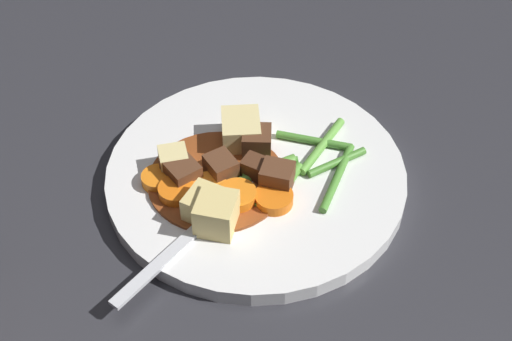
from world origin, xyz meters
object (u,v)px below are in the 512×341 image
object	(u,v)px
potato_chunk_0	(174,159)
meat_chunk_1	(221,168)
carrot_slice_1	(237,196)
potato_chunk_2	(241,131)
meat_chunk_0	(261,143)
meat_chunk_3	(181,172)
carrot_slice_0	(274,198)
dinner_plate	(256,176)
carrot_slice_2	(208,189)
meat_chunk_2	(277,177)
fork	(197,229)
meat_chunk_4	(259,169)
carrot_slice_4	(176,192)
carrot_slice_3	(158,179)
potato_chunk_3	(216,214)
potato_chunk_1	(203,205)

from	to	relation	value
potato_chunk_0	meat_chunk_1	xyz separation A→B (m)	(-0.04, 0.01, 0.00)
carrot_slice_1	potato_chunk_2	bearing A→B (deg)	-90.06
meat_chunk_0	meat_chunk_3	xyz separation A→B (m)	(0.07, 0.03, -0.00)
carrot_slice_0	dinner_plate	bearing A→B (deg)	-66.70
carrot_slice_2	meat_chunk_2	distance (m)	0.06
carrot_slice_0	potato_chunk_0	world-z (taller)	potato_chunk_0
fork	dinner_plate	bearing A→B (deg)	-123.27
dinner_plate	meat_chunk_4	xyz separation A→B (m)	(-0.00, 0.01, 0.02)
carrot_slice_4	fork	distance (m)	0.04
carrot_slice_2	carrot_slice_3	bearing A→B (deg)	-13.75
potato_chunk_3	carrot_slice_4	bearing A→B (deg)	-40.72
potato_chunk_1	potato_chunk_2	distance (m)	0.09
potato_chunk_0	fork	world-z (taller)	potato_chunk_0
dinner_plate	potato_chunk_0	xyz separation A→B (m)	(0.07, -0.00, 0.02)
meat_chunk_2	meat_chunk_4	xyz separation A→B (m)	(0.02, -0.01, -0.00)
meat_chunk_1	meat_chunk_3	distance (m)	0.03
potato_chunk_0	dinner_plate	bearing A→B (deg)	178.94
carrot_slice_1	potato_chunk_1	bearing A→B (deg)	30.50
meat_chunk_1	carrot_slice_4	bearing A→B (deg)	33.81
carrot_slice_3	potato_chunk_2	bearing A→B (deg)	-142.08
potato_chunk_2	meat_chunk_3	xyz separation A→B (m)	(0.05, 0.05, -0.00)
carrot_slice_0	potato_chunk_1	world-z (taller)	potato_chunk_1
carrot_slice_2	potato_chunk_1	size ratio (longest dim) A/B	1.05
meat_chunk_3	meat_chunk_4	bearing A→B (deg)	-174.95
potato_chunk_3	meat_chunk_3	xyz separation A→B (m)	(0.03, -0.05, -0.00)
potato_chunk_0	carrot_slice_1	bearing A→B (deg)	146.21
dinner_plate	potato_chunk_2	xyz separation A→B (m)	(0.01, -0.04, 0.02)
dinner_plate	carrot_slice_0	xyz separation A→B (m)	(-0.02, 0.04, 0.01)
carrot_slice_3	meat_chunk_3	bearing A→B (deg)	-169.42
meat_chunk_0	fork	distance (m)	0.10
carrot_slice_4	potato_chunk_0	world-z (taller)	potato_chunk_0
carrot_slice_1	meat_chunk_0	world-z (taller)	meat_chunk_0
meat_chunk_1	fork	world-z (taller)	meat_chunk_1
potato_chunk_0	meat_chunk_4	world-z (taller)	potato_chunk_0
potato_chunk_2	meat_chunk_3	distance (m)	0.07
potato_chunk_1	meat_chunk_3	distance (m)	0.04
fork	potato_chunk_1	bearing A→B (deg)	-103.25
carrot_slice_2	fork	size ratio (longest dim) A/B	0.22
meat_chunk_1	meat_chunk_3	bearing A→B (deg)	8.35
potato_chunk_0	meat_chunk_3	distance (m)	0.02
meat_chunk_0	fork	bearing A→B (deg)	61.37
carrot_slice_3	meat_chunk_0	size ratio (longest dim) A/B	1.08
dinner_plate	fork	bearing A→B (deg)	56.73
carrot_slice_3	carrot_slice_4	world-z (taller)	carrot_slice_4
meat_chunk_0	meat_chunk_2	xyz separation A→B (m)	(-0.01, 0.04, -0.00)
meat_chunk_3	meat_chunk_4	xyz separation A→B (m)	(-0.07, -0.01, -0.00)
dinner_plate	potato_chunk_1	xyz separation A→B (m)	(0.04, 0.05, 0.02)
dinner_plate	potato_chunk_3	world-z (taller)	potato_chunk_3
potato_chunk_1	potato_chunk_2	xyz separation A→B (m)	(-0.03, -0.09, 0.00)
meat_chunk_0	meat_chunk_2	bearing A→B (deg)	109.12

